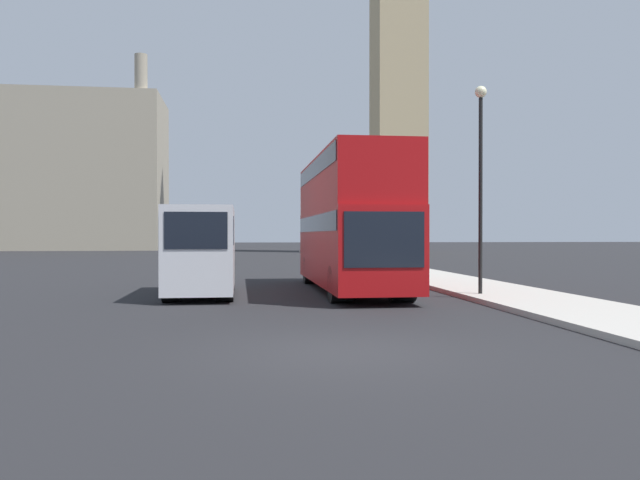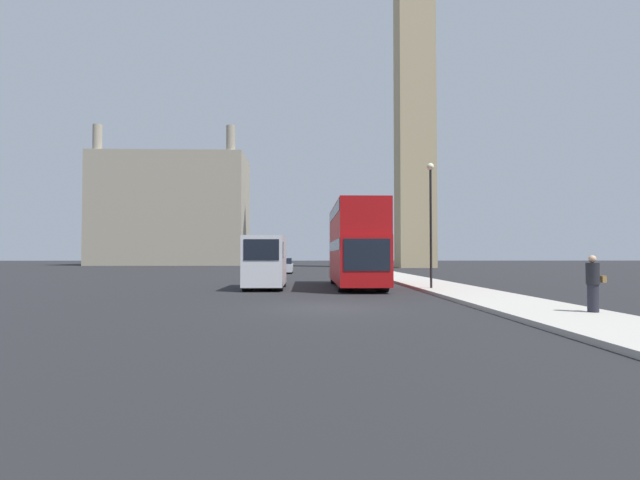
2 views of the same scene
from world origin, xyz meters
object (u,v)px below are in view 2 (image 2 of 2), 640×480
(pedestrian, at_px, (593,284))
(clock_tower, at_px, (414,44))
(white_van, at_px, (265,261))
(red_double_decker_bus, at_px, (356,242))
(parked_sedan, at_px, (284,266))
(street_lamp, at_px, (431,207))

(pedestrian, bearing_deg, clock_tower, 82.50)
(white_van, xyz_separation_m, pedestrian, (10.53, -12.51, -0.51))
(red_double_decker_bus, distance_m, white_van, 5.21)
(white_van, relative_size, parked_sedan, 1.15)
(clock_tower, distance_m, street_lamp, 56.31)
(red_double_decker_bus, xyz_separation_m, pedestrian, (5.55, -13.64, -1.57))
(street_lamp, bearing_deg, clock_tower, 78.46)
(clock_tower, bearing_deg, red_double_decker_bus, -106.53)
(red_double_decker_bus, height_order, white_van, red_double_decker_bus)
(pedestrian, xyz_separation_m, parked_sedan, (-10.55, 35.85, -0.29))
(red_double_decker_bus, xyz_separation_m, parked_sedan, (-4.99, 22.21, -1.86))
(clock_tower, relative_size, pedestrian, 39.05)
(pedestrian, distance_m, street_lamp, 11.44)
(red_double_decker_bus, distance_m, street_lamp, 4.86)
(parked_sedan, bearing_deg, clock_tower, 50.79)
(clock_tower, xyz_separation_m, white_van, (-18.18, -45.65, -31.59))
(pedestrian, bearing_deg, street_lamp, 100.62)
(pedestrian, relative_size, street_lamp, 0.26)
(red_double_decker_bus, bearing_deg, clock_tower, 73.47)
(red_double_decker_bus, relative_size, white_van, 1.93)
(white_van, relative_size, street_lamp, 0.83)
(red_double_decker_bus, bearing_deg, parked_sedan, 102.67)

